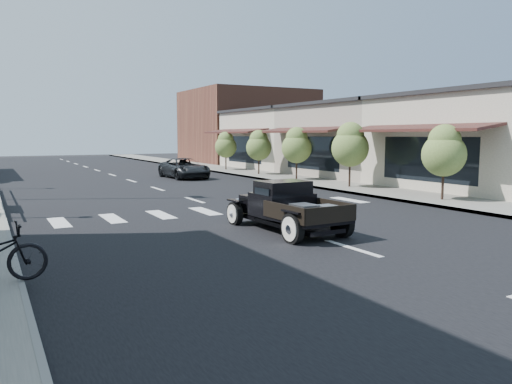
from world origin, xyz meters
TOP-DOWN VIEW (x-y plane):
  - ground at (0.00, 0.00)m, footprint 120.00×120.00m
  - road at (0.00, 15.00)m, footprint 14.00×80.00m
  - road_markings at (0.00, 10.00)m, footprint 12.00×60.00m
  - sidewalk_right at (8.50, 15.00)m, footprint 3.00×80.00m
  - storefront_near at (15.00, 4.00)m, footprint 10.00×9.00m
  - storefront_mid at (15.00, 13.00)m, footprint 10.00×9.00m
  - storefront_far at (15.00, 22.00)m, footprint 10.00×9.00m
  - far_building_right at (15.50, 32.00)m, footprint 11.00×10.00m
  - small_tree_a at (8.30, 1.61)m, footprint 1.70×1.70m
  - small_tree_b at (8.30, 7.32)m, footprint 1.83×1.83m
  - small_tree_c at (8.30, 12.10)m, footprint 1.73×1.73m
  - small_tree_d at (8.30, 16.60)m, footprint 1.66×1.66m
  - small_tree_e at (8.30, 21.68)m, footprint 1.61×1.61m
  - hotrod_pickup at (-0.22, -0.42)m, footprint 2.09×4.22m
  - second_car at (3.39, 17.30)m, footprint 2.18×4.52m

SIDE VIEW (x-z plane):
  - ground at x=0.00m, z-range 0.00..0.00m
  - road_markings at x=0.00m, z-range -0.03..0.03m
  - road at x=0.00m, z-range 0.00..0.02m
  - sidewalk_right at x=8.50m, z-range 0.00..0.15m
  - second_car at x=3.39m, z-range 0.00..1.24m
  - hotrod_pickup at x=-0.22m, z-range 0.00..1.44m
  - small_tree_e at x=8.30m, z-range 0.15..2.84m
  - small_tree_d at x=8.30m, z-range 0.15..2.91m
  - small_tree_a at x=8.30m, z-range 0.15..2.99m
  - small_tree_c at x=8.30m, z-range 0.15..3.03m
  - small_tree_b at x=8.30m, z-range 0.15..3.20m
  - storefront_near at x=15.00m, z-range 0.00..4.50m
  - storefront_mid at x=15.00m, z-range 0.00..4.50m
  - storefront_far at x=15.00m, z-range 0.00..4.50m
  - far_building_right at x=15.50m, z-range 0.00..7.00m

